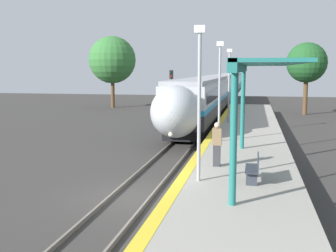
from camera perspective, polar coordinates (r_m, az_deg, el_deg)
The scene contains 14 objects.
ground_plane at distance 15.64m, azimuth -4.80°, elevation -9.55°, with size 120.00×120.00×0.00m, color #383533.
rail_left at distance 15.83m, azimuth -7.33°, elevation -9.09°, with size 0.08×90.00×0.15m, color slate.
rail_right at distance 15.44m, azimuth -2.20°, elevation -9.47°, with size 0.08×90.00×0.15m, color slate.
train at distance 67.62m, azimuth 8.05°, elevation 5.60°, with size 2.92×93.02×3.92m.
platform_right at distance 14.93m, azimuth 9.54°, elevation -8.75°, with size 4.27×64.00×0.87m.
platform_bench at distance 14.56m, azimuth 11.62°, elevation -5.56°, with size 0.44×1.51×0.89m.
person_waiting at distance 16.47m, azimuth 6.64°, elevation -2.37°, with size 0.36×0.23×1.74m.
railway_signal at distance 34.58m, azimuth 0.45°, elevation 4.62°, with size 0.28×0.28×4.55m.
lamppost_near at distance 14.02m, azimuth 4.26°, elevation 4.45°, with size 0.36×0.20×5.18m.
lamppost_mid at distance 22.12m, azimuth 7.00°, elevation 5.60°, with size 0.36×0.20×5.18m.
lamppost_far at distance 30.24m, azimuth 8.27°, elevation 6.12°, with size 0.36×0.20×5.18m.
station_canopy at distance 15.84m, azimuth 11.89°, elevation 7.55°, with size 2.02×11.66×4.04m.
background_tree_left at distance 51.60m, azimuth -7.56°, elevation 8.87°, with size 5.65×5.65×8.58m.
background_tree_right at distance 45.25m, azimuth 18.28°, elevation 8.12°, with size 4.06×4.06×7.33m.
Camera 1 is at (4.27, -14.32, 4.63)m, focal length 45.00 mm.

